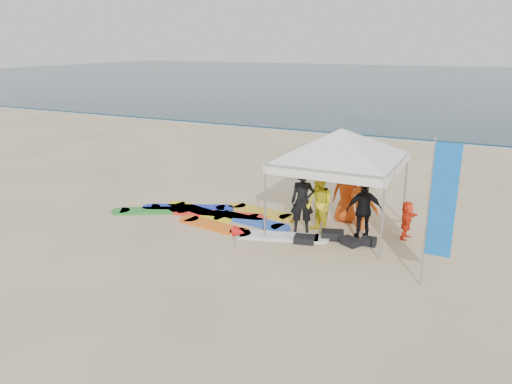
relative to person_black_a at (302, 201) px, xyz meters
The scene contains 14 objects.
ground 3.63m from the person_black_a, 101.73° to the right, with size 120.00×120.00×0.00m, color beige.
ocean 56.56m from the person_black_a, 90.73° to the left, with size 160.00×84.00×0.08m, color #0C2633.
shoreline_foam 14.79m from the person_black_a, 92.78° to the left, with size 160.00×1.20×0.01m, color silver.
person_black_a is the anchor object (origin of this frame).
person_yellow 0.44m from the person_black_a, ahead, with size 0.78×0.61×1.61m, color yellow.
person_orange_a 1.67m from the person_black_a, 35.38° to the left, with size 1.05×0.61×1.63m, color #ED5B15.
person_black_b 1.59m from the person_black_a, ahead, with size 0.91×0.38×1.55m, color black.
person_orange_b 1.50m from the person_black_a, 57.16° to the left, with size 0.78×0.51×1.59m, color #D14612.
person_seated 2.68m from the person_black_a, 15.10° to the left, with size 0.92×0.29×1.00m, color #F63715.
canopy_tent 2.12m from the person_black_a, 35.60° to the left, with size 4.13×4.13×3.12m.
feather_flag 4.08m from the person_black_a, 26.74° to the right, with size 0.53×0.04×3.10m.
marker_pennant 2.11m from the person_black_a, 114.75° to the right, with size 0.28×0.28×0.64m.
gear_pile 1.29m from the person_black_a, 18.78° to the right, with size 1.98×1.01×0.22m.
surfboard_spread 2.62m from the person_black_a, behind, with size 6.17×2.52×0.07m.
Camera 1 is at (5.05, -8.21, 4.83)m, focal length 35.00 mm.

